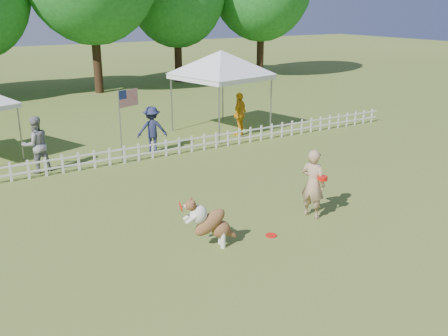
% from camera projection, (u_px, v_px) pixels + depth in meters
% --- Properties ---
extents(ground, '(120.00, 120.00, 0.00)m').
position_uv_depth(ground, '(271.00, 239.00, 11.10)').
color(ground, '#4C6520').
rests_on(ground, ground).
extents(picket_fence, '(22.00, 0.08, 0.60)m').
position_uv_depth(picket_fence, '(146.00, 151.00, 16.67)').
color(picket_fence, white).
rests_on(picket_fence, ground).
extents(handler, '(0.58, 0.72, 1.71)m').
position_uv_depth(handler, '(313.00, 184.00, 12.00)').
color(handler, tan).
rests_on(handler, ground).
extents(dog, '(1.18, 0.65, 1.16)m').
position_uv_depth(dog, '(211.00, 222.00, 10.54)').
color(dog, brown).
rests_on(dog, ground).
extents(frisbee_on_turf, '(0.33, 0.33, 0.02)m').
position_uv_depth(frisbee_on_turf, '(271.00, 235.00, 11.24)').
color(frisbee_on_turf, red).
rests_on(frisbee_on_turf, ground).
extents(canopy_tent_right, '(3.66, 3.66, 3.20)m').
position_uv_depth(canopy_tent_right, '(221.00, 93.00, 20.04)').
color(canopy_tent_right, white).
rests_on(canopy_tent_right, ground).
extents(flag_pole, '(0.88, 0.46, 2.39)m').
position_uv_depth(flag_pole, '(120.00, 126.00, 16.22)').
color(flag_pole, gray).
rests_on(flag_pole, ground).
extents(spectator_a, '(0.96, 0.80, 1.76)m').
position_uv_depth(spectator_a, '(36.00, 145.00, 15.28)').
color(spectator_a, gray).
rests_on(spectator_a, ground).
extents(spectator_b, '(1.19, 0.92, 1.62)m').
position_uv_depth(spectator_b, '(152.00, 129.00, 17.42)').
color(spectator_b, '#23284A').
rests_on(spectator_b, ground).
extents(spectator_c, '(1.07, 0.90, 1.71)m').
position_uv_depth(spectator_c, '(240.00, 114.00, 19.67)').
color(spectator_c, gold).
rests_on(spectator_c, ground).
extents(tree_right, '(6.20, 6.20, 10.40)m').
position_uv_depth(tree_right, '(177.00, 1.00, 32.17)').
color(tree_right, '#1C641F').
rests_on(tree_right, ground).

